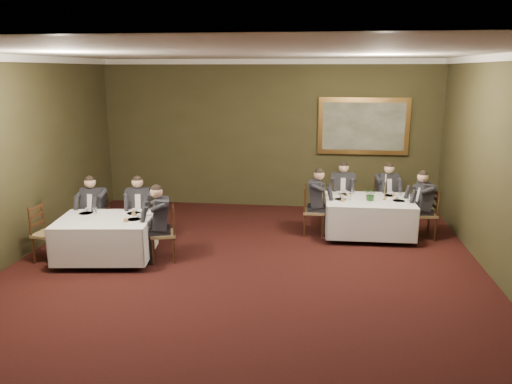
% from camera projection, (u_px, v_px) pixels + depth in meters
% --- Properties ---
extents(ground, '(10.00, 10.00, 0.00)m').
position_uv_depth(ground, '(236.00, 292.00, 7.50)').
color(ground, black).
rests_on(ground, ground).
extents(ceiling, '(8.00, 10.00, 0.10)m').
position_uv_depth(ceiling, '(233.00, 51.00, 6.66)').
color(ceiling, silver).
rests_on(ceiling, back_wall).
extents(back_wall, '(8.00, 0.10, 3.50)m').
position_uv_depth(back_wall, '(269.00, 135.00, 11.90)').
color(back_wall, '#36331B').
rests_on(back_wall, ground).
extents(crown_molding, '(8.00, 10.00, 0.12)m').
position_uv_depth(crown_molding, '(233.00, 55.00, 6.68)').
color(crown_molding, white).
rests_on(crown_molding, back_wall).
extents(table_main, '(1.74, 1.34, 0.67)m').
position_uv_depth(table_main, '(368.00, 215.00, 9.93)').
color(table_main, black).
rests_on(table_main, ground).
extents(table_second, '(1.74, 1.41, 0.67)m').
position_uv_depth(table_second, '(106.00, 236.00, 8.65)').
color(table_second, black).
rests_on(table_second, ground).
extents(chair_main_backleft, '(0.45, 0.43, 1.00)m').
position_uv_depth(chair_main_backleft, '(342.00, 210.00, 10.87)').
color(chair_main_backleft, olive).
rests_on(chair_main_backleft, ground).
extents(diner_main_backleft, '(0.43, 0.49, 1.35)m').
position_uv_depth(diner_main_backleft, '(342.00, 200.00, 10.80)').
color(diner_main_backleft, black).
rests_on(diner_main_backleft, chair_main_backleft).
extents(chair_main_backright, '(0.54, 0.52, 1.00)m').
position_uv_depth(chair_main_backright, '(385.00, 211.00, 10.77)').
color(chair_main_backright, olive).
rests_on(chair_main_backright, ground).
extents(diner_main_backright, '(0.51, 0.57, 1.35)m').
position_uv_depth(diner_main_backright, '(386.00, 201.00, 10.71)').
color(diner_main_backright, black).
rests_on(diner_main_backright, chair_main_backright).
extents(chair_main_endleft, '(0.42, 0.44, 1.00)m').
position_uv_depth(chair_main_endleft, '(313.00, 221.00, 10.08)').
color(chair_main_endleft, olive).
rests_on(chair_main_endleft, ground).
extents(diner_main_endleft, '(0.48, 0.42, 1.35)m').
position_uv_depth(diner_main_endleft, '(314.00, 210.00, 10.02)').
color(diner_main_endleft, black).
rests_on(diner_main_endleft, chair_main_endleft).
extents(chair_main_endright, '(0.48, 0.50, 1.00)m').
position_uv_depth(chair_main_endright, '(424.00, 224.00, 9.86)').
color(chair_main_endright, olive).
rests_on(chair_main_endright, ground).
extents(diner_main_endright, '(0.53, 0.47, 1.35)m').
position_uv_depth(diner_main_endright, '(424.00, 213.00, 9.80)').
color(diner_main_endright, black).
rests_on(diner_main_endright, chair_main_endright).
extents(chair_sec_backleft, '(0.48, 0.46, 1.00)m').
position_uv_depth(chair_sec_backleft, '(96.00, 230.00, 9.49)').
color(chair_sec_backleft, olive).
rests_on(chair_sec_backleft, ground).
extents(diner_sec_backleft, '(0.45, 0.51, 1.35)m').
position_uv_depth(diner_sec_backleft, '(95.00, 219.00, 9.42)').
color(diner_sec_backleft, black).
rests_on(diner_sec_backleft, chair_sec_backleft).
extents(chair_sec_backright, '(0.50, 0.48, 1.00)m').
position_uv_depth(chair_sec_backright, '(141.00, 230.00, 9.49)').
color(chair_sec_backright, olive).
rests_on(chair_sec_backright, ground).
extents(diner_sec_backright, '(0.47, 0.53, 1.35)m').
position_uv_depth(diner_sec_backright, '(140.00, 219.00, 9.42)').
color(diner_sec_backright, black).
rests_on(diner_sec_backright, chair_sec_backright).
extents(chair_sec_endright, '(0.53, 0.55, 1.00)m').
position_uv_depth(chair_sec_endright, '(164.00, 245.00, 8.70)').
color(chair_sec_endright, olive).
rests_on(chair_sec_endright, ground).
extents(diner_sec_endright, '(0.58, 0.53, 1.35)m').
position_uv_depth(diner_sec_endright, '(163.00, 232.00, 8.64)').
color(diner_sec_endright, black).
rests_on(diner_sec_endright, chair_sec_endright).
extents(chair_sec_endleft, '(0.45, 0.47, 1.00)m').
position_uv_depth(chair_sec_endleft, '(49.00, 245.00, 8.69)').
color(chair_sec_endleft, olive).
rests_on(chair_sec_endleft, ground).
extents(centerpiece, '(0.32, 0.30, 0.28)m').
position_uv_depth(centerpiece, '(371.00, 194.00, 9.72)').
color(centerpiece, '#2D5926').
rests_on(centerpiece, table_main).
extents(candlestick, '(0.08, 0.08, 0.53)m').
position_uv_depth(candlestick, '(385.00, 190.00, 9.77)').
color(candlestick, gold).
rests_on(candlestick, table_main).
extents(place_setting_table_main, '(0.33, 0.31, 0.14)m').
position_uv_depth(place_setting_table_main, '(347.00, 193.00, 10.26)').
color(place_setting_table_main, white).
rests_on(place_setting_table_main, table_main).
extents(place_setting_table_second, '(0.33, 0.31, 0.14)m').
position_uv_depth(place_setting_table_second, '(89.00, 211.00, 8.91)').
color(place_setting_table_second, white).
rests_on(place_setting_table_second, table_second).
extents(painting, '(2.08, 0.09, 1.31)m').
position_uv_depth(painting, '(363.00, 126.00, 11.52)').
color(painting, '#BD8D45').
rests_on(painting, back_wall).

